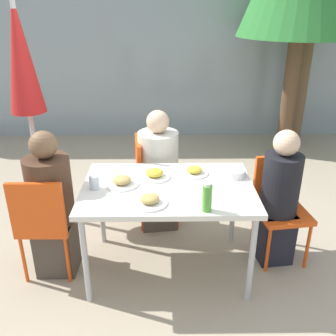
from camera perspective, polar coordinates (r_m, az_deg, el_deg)
name	(u,v)px	position (r m, az deg, el deg)	size (l,w,h in m)	color
ground_plane	(168,267)	(3.25, 0.00, -14.80)	(24.00, 24.00, 0.00)	tan
building_facade	(165,39)	(6.02, -0.40, 18.99)	(10.00, 0.20, 3.00)	#89999E
dining_table	(168,193)	(2.86, 0.00, -3.87)	(1.30, 0.87, 0.76)	silver
chair_left	(44,219)	(3.03, -18.41, -7.45)	(0.40, 0.40, 0.88)	#E54C14
person_left	(52,209)	(3.06, -17.20, -5.93)	(0.34, 0.34, 1.20)	#473D33
chair_right	(280,200)	(3.28, 16.66, -4.71)	(0.45, 0.45, 0.88)	#E54C14
person_right	(279,201)	(3.18, 16.50, -4.85)	(0.31, 0.31, 1.16)	black
chair_far	(150,175)	(3.59, -2.83, -1.00)	(0.45, 0.45, 0.88)	#E54C14
person_far	(158,174)	(3.55, -1.48, -0.93)	(0.37, 0.37, 1.16)	#473D33
closed_umbrella	(23,68)	(3.63, -21.28, 14.06)	(0.36, 0.36, 2.12)	#333333
plate_0	(194,171)	(3.03, 4.01, -0.50)	(0.23, 0.23, 0.06)	white
plate_1	(122,182)	(2.86, -7.05, -2.10)	(0.25, 0.25, 0.07)	white
plate_2	(150,201)	(2.58, -2.81, -4.99)	(0.24, 0.24, 0.07)	white
plate_3	(155,174)	(2.96, -2.06, -0.98)	(0.25, 0.25, 0.07)	white
bottle	(207,198)	(2.48, 5.98, -4.50)	(0.07, 0.07, 0.20)	#51A338
drinking_cup	(94,182)	(2.83, -11.16, -2.16)	(0.07, 0.07, 0.10)	silver
salad_bowl	(235,173)	(3.03, 10.14, -0.71)	(0.17, 0.17, 0.06)	white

